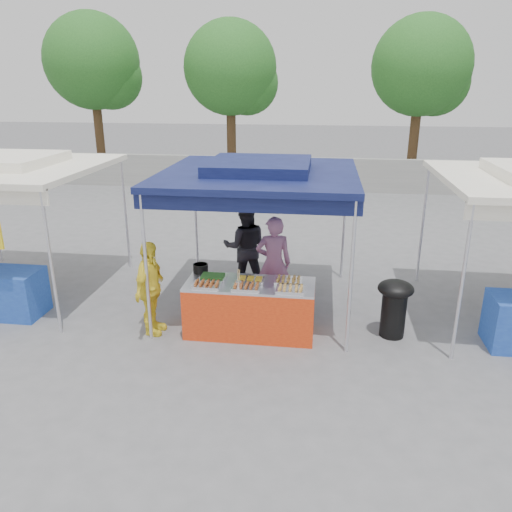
# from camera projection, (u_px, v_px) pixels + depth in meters

# --- Properties ---
(ground_plane) EXTENTS (80.00, 80.00, 0.00)m
(ground_plane) POSITION_uv_depth(u_px,v_px,m) (251.00, 329.00, 8.07)
(ground_plane) COLOR slate
(back_wall) EXTENTS (40.00, 0.25, 1.20)m
(back_wall) POSITION_uv_depth(u_px,v_px,m) (294.00, 174.00, 18.15)
(back_wall) COLOR gray
(back_wall) RESTS_ON ground_plane
(main_canopy) EXTENTS (3.20, 3.20, 2.57)m
(main_canopy) POSITION_uv_depth(u_px,v_px,m) (259.00, 173.00, 8.19)
(main_canopy) COLOR silver
(main_canopy) RESTS_ON ground_plane
(tree_0) EXTENTS (3.74, 3.72, 6.40)m
(tree_0) POSITION_uv_depth(u_px,v_px,m) (97.00, 66.00, 19.79)
(tree_0) COLOR #4B331C
(tree_0) RESTS_ON ground_plane
(tree_1) EXTENTS (3.56, 3.50, 6.02)m
(tree_1) POSITION_uv_depth(u_px,v_px,m) (234.00, 72.00, 18.86)
(tree_1) COLOR #4B331C
(tree_1) RESTS_ON ground_plane
(tree_2) EXTENTS (3.59, 3.54, 6.08)m
(tree_2) POSITION_uv_depth(u_px,v_px,m) (425.00, 70.00, 17.98)
(tree_2) COLOR #4B331C
(tree_2) RESTS_ON ground_plane
(vendor_table) EXTENTS (2.00, 0.80, 0.85)m
(vendor_table) POSITION_uv_depth(u_px,v_px,m) (250.00, 308.00, 7.83)
(vendor_table) COLOR red
(vendor_table) RESTS_ON ground_plane
(food_tray_fl) EXTENTS (0.42, 0.30, 0.07)m
(food_tray_fl) POSITION_uv_depth(u_px,v_px,m) (207.00, 285.00, 7.53)
(food_tray_fl) COLOR white
(food_tray_fl) RESTS_ON vendor_table
(food_tray_fm) EXTENTS (0.42, 0.30, 0.07)m
(food_tray_fm) POSITION_uv_depth(u_px,v_px,m) (246.00, 287.00, 7.46)
(food_tray_fm) COLOR white
(food_tray_fm) RESTS_ON vendor_table
(food_tray_fr) EXTENTS (0.42, 0.30, 0.07)m
(food_tray_fr) POSITION_uv_depth(u_px,v_px,m) (290.00, 289.00, 7.37)
(food_tray_fr) COLOR white
(food_tray_fr) RESTS_ON vendor_table
(food_tray_bl) EXTENTS (0.42, 0.30, 0.07)m
(food_tray_bl) POSITION_uv_depth(u_px,v_px,m) (213.00, 277.00, 7.83)
(food_tray_bl) COLOR white
(food_tray_bl) RESTS_ON vendor_table
(food_tray_bm) EXTENTS (0.42, 0.30, 0.07)m
(food_tray_bm) POSITION_uv_depth(u_px,v_px,m) (250.00, 280.00, 7.74)
(food_tray_bm) COLOR white
(food_tray_bm) RESTS_ON vendor_table
(food_tray_br) EXTENTS (0.42, 0.30, 0.07)m
(food_tray_br) POSITION_uv_depth(u_px,v_px,m) (288.00, 281.00, 7.69)
(food_tray_br) COLOR white
(food_tray_br) RESTS_ON vendor_table
(cooking_pot) EXTENTS (0.24, 0.24, 0.14)m
(cooking_pot) POSITION_uv_depth(u_px,v_px,m) (201.00, 268.00, 8.10)
(cooking_pot) COLOR black
(cooking_pot) RESTS_ON vendor_table
(skewer_cup) EXTENTS (0.09, 0.09, 0.11)m
(skewer_cup) POSITION_uv_depth(u_px,v_px,m) (239.00, 285.00, 7.48)
(skewer_cup) COLOR silver
(skewer_cup) RESTS_ON vendor_table
(wok_burner) EXTENTS (0.55, 0.55, 0.93)m
(wok_burner) POSITION_uv_depth(u_px,v_px,m) (394.00, 303.00, 7.70)
(wok_burner) COLOR black
(wok_burner) RESTS_ON ground_plane
(crate_left) EXTENTS (0.45, 0.31, 0.27)m
(crate_left) POSITION_uv_depth(u_px,v_px,m) (230.00, 307.00, 8.56)
(crate_left) COLOR #1735BB
(crate_left) RESTS_ON ground_plane
(crate_right) EXTENTS (0.46, 0.33, 0.28)m
(crate_right) POSITION_uv_depth(u_px,v_px,m) (273.00, 308.00, 8.49)
(crate_right) COLOR #1735BB
(crate_right) RESTS_ON ground_plane
(crate_stacked) EXTENTS (0.45, 0.31, 0.27)m
(crate_stacked) POSITION_uv_depth(u_px,v_px,m) (274.00, 293.00, 8.40)
(crate_stacked) COLOR #1735BB
(crate_stacked) RESTS_ON crate_right
(vendor_woman) EXTENTS (0.67, 0.49, 1.67)m
(vendor_woman) POSITION_uv_depth(u_px,v_px,m) (274.00, 264.00, 8.56)
(vendor_woman) COLOR #9E658F
(vendor_woman) RESTS_ON ground_plane
(helper_man) EXTENTS (0.93, 0.78, 1.71)m
(helper_man) POSITION_uv_depth(u_px,v_px,m) (245.00, 247.00, 9.37)
(helper_man) COLOR #222228
(helper_man) RESTS_ON ground_plane
(customer_person) EXTENTS (0.44, 0.92, 1.52)m
(customer_person) POSITION_uv_depth(u_px,v_px,m) (150.00, 289.00, 7.72)
(customer_person) COLOR yellow
(customer_person) RESTS_ON ground_plane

